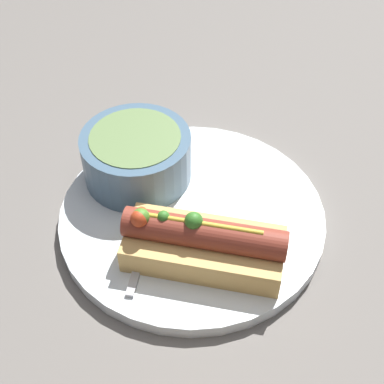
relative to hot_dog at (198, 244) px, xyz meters
name	(u,v)px	position (x,y,z in m)	size (l,w,h in m)	color
ground_plane	(192,220)	(0.01, 0.06, -0.04)	(4.00, 4.00, 0.00)	slate
dinner_plate	(192,216)	(0.01, 0.06, -0.03)	(0.29, 0.29, 0.02)	white
hot_dog	(198,244)	(0.00, 0.00, 0.00)	(0.17, 0.12, 0.06)	#DBAD60
soup_bowl	(137,154)	(-0.04, 0.13, 0.01)	(0.12, 0.12, 0.06)	slate
spoon	(158,199)	(-0.03, 0.08, -0.02)	(0.08, 0.17, 0.01)	#B7B7BC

